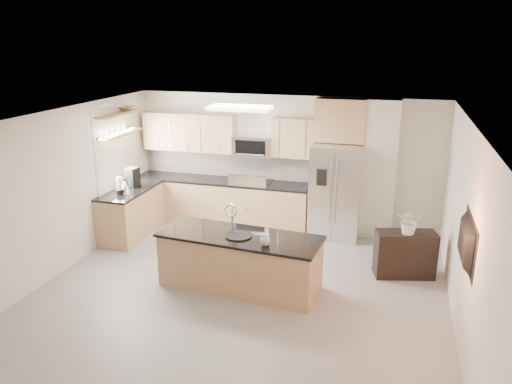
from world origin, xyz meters
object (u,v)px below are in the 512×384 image
(island, at_px, (240,261))
(television, at_px, (462,242))
(refrigerator, at_px, (336,191))
(kettle, at_px, (125,186))
(blender, at_px, (120,187))
(bowl, at_px, (127,108))
(platter, at_px, (238,236))
(range, at_px, (251,204))
(credenza, at_px, (405,254))
(cup, at_px, (265,242))
(microwave, at_px, (253,146))
(coffee_maker, at_px, (132,178))
(flower_vase, at_px, (411,215))

(island, height_order, television, television)
(refrigerator, height_order, kettle, refrigerator)
(refrigerator, xyz_separation_m, blender, (-3.73, -1.34, 0.17))
(blender, relative_size, kettle, 1.16)
(kettle, xyz_separation_m, bowl, (-0.23, 0.65, 1.34))
(platter, bearing_deg, refrigerator, 65.83)
(range, relative_size, credenza, 1.24)
(platter, relative_size, blender, 1.22)
(blender, bearing_deg, island, -22.48)
(cup, distance_m, kettle, 3.36)
(microwave, bearing_deg, cup, -70.54)
(island, xyz_separation_m, blender, (-2.62, 1.08, 0.64))
(kettle, height_order, coffee_maker, coffee_maker)
(range, xyz_separation_m, microwave, (0.00, 0.12, 1.16))
(island, distance_m, kettle, 2.90)
(island, xyz_separation_m, television, (2.96, -0.65, 0.93))
(range, relative_size, cup, 8.03)
(platter, relative_size, flower_vase, 0.64)
(coffee_maker, bearing_deg, cup, -30.69)
(credenza, bearing_deg, range, 140.54)
(platter, xyz_separation_m, coffee_maker, (-2.64, 1.63, 0.24))
(refrigerator, distance_m, island, 2.71)
(island, distance_m, cup, 0.72)
(range, bearing_deg, flower_vase, -26.16)
(blender, bearing_deg, kettle, 62.46)
(blender, xyz_separation_m, kettle, (0.05, 0.10, -0.02))
(credenza, bearing_deg, coffee_maker, 160.25)
(blender, xyz_separation_m, coffee_maker, (-0.02, 0.50, 0.03))
(refrigerator, height_order, island, refrigerator)
(island, bearing_deg, credenza, 28.93)
(cup, relative_size, blender, 0.43)
(cup, height_order, platter, cup)
(refrigerator, height_order, cup, refrigerator)
(range, xyz_separation_m, island, (0.55, -2.47, -0.05))
(platter, bearing_deg, microwave, 101.62)
(microwave, xyz_separation_m, refrigerator, (1.66, -0.17, -0.74))
(refrigerator, bearing_deg, credenza, -46.58)
(microwave, xyz_separation_m, blender, (-2.07, -1.51, -0.57))
(refrigerator, bearing_deg, range, 178.40)
(cup, xyz_separation_m, blender, (-3.09, 1.35, 0.16))
(cup, bearing_deg, credenza, 34.39)
(range, bearing_deg, kettle, -147.42)
(blender, relative_size, television, 0.30)
(cup, height_order, blender, blender)
(range, xyz_separation_m, cup, (1.01, -2.74, 0.43))
(refrigerator, bearing_deg, coffee_maker, -167.28)
(island, bearing_deg, television, -7.25)
(blender, xyz_separation_m, flower_vase, (5.05, -0.07, -0.01))
(cup, bearing_deg, coffee_maker, 149.31)
(refrigerator, xyz_separation_m, television, (1.85, -3.07, 0.46))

